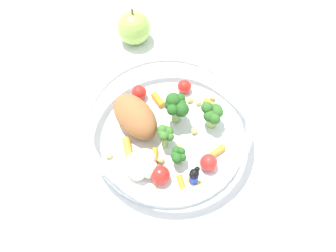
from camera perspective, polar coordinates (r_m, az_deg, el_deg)
The scene contains 4 objects.
ground_plane at distance 0.60m, azimuth 1.03°, elevation -1.03°, with size 2.40×2.40×0.00m, color white.
food_container at distance 0.56m, azimuth -0.81°, elevation -0.35°, with size 0.26×0.26×0.07m.
loose_apple at distance 0.72m, azimuth -5.46°, elevation 15.33°, with size 0.07×0.07×0.08m.
folded_napkin at distance 0.55m, azimuth 21.00°, elevation -16.79°, with size 0.10×0.12×0.01m, color white.
Camera 1 is at (-0.23, -0.23, 0.50)m, focal length 38.21 mm.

